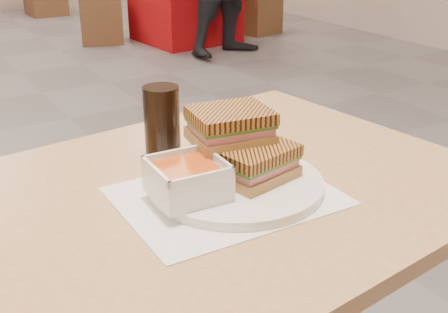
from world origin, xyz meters
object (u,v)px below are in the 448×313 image
main_table (149,270)px  plate (236,183)px  cola_glass (162,124)px  soup_bowl (188,180)px  panini_lower (254,162)px  bg_chair_1l (101,20)px  bg_table_1 (185,3)px  bg_chair_1r (257,12)px

main_table → plate: size_ratio=4.31×
plate → cola_glass: 0.19m
plate → soup_bowl: bearing=-174.5°
panini_lower → bg_chair_1l: panini_lower is taller
cola_glass → bg_chair_1l: 4.70m
plate → cola_glass: (-0.05, 0.18, 0.06)m
bg_table_1 → bg_chair_1r: (0.81, -0.04, -0.14)m
bg_table_1 → main_table: bearing=-118.5°
main_table → soup_bowl: (0.06, -0.02, 0.16)m
plate → panini_lower: 0.05m
plate → bg_table_1: size_ratio=0.34×
bg_chair_1l → bg_chair_1r: (1.53, -0.40, -0.00)m
soup_bowl → cola_glass: cola_glass is taller
soup_bowl → cola_glass: size_ratio=0.81×
bg_table_1 → bg_chair_1l: bg_table_1 is taller
panini_lower → main_table: bearing=173.6°
main_table → bg_chair_1l: bearing=71.0°
cola_glass → bg_chair_1l: size_ratio=0.29×
main_table → soup_bowl: 0.17m
plate → panini_lower: (0.03, -0.01, 0.04)m
bg_table_1 → bg_chair_1r: bearing=-3.2°
soup_bowl → bg_chair_1r: 5.22m
cola_glass → bg_chair_1r: size_ratio=0.32×
cola_glass → bg_table_1: bearing=61.7°
soup_bowl → main_table: bearing=161.1°
soup_bowl → bg_chair_1l: 4.88m
panini_lower → bg_chair_1l: 4.84m
plate → bg_chair_1l: size_ratio=0.61×
cola_glass → bg_chair_1r: bearing=53.3°
plate → bg_chair_1r: 5.16m
plate → bg_chair_1l: bearing=72.9°
bg_chair_1l → bg_chair_1r: size_ratio=1.08×
soup_bowl → bg_table_1: 4.82m
main_table → bg_table_1: (2.30, 4.23, -0.28)m
soup_bowl → bg_chair_1r: (3.04, 4.20, -0.58)m
soup_bowl → panini_lower: soup_bowl is taller
bg_table_1 → bg_chair_1r: bg_table_1 is taller
cola_glass → bg_table_1: (2.19, 4.07, -0.46)m
plate → bg_chair_1r: size_ratio=0.66×
plate → cola_glass: cola_glass is taller
bg_chair_1l → bg_table_1: bearing=-26.2°
main_table → panini_lower: size_ratio=8.69×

